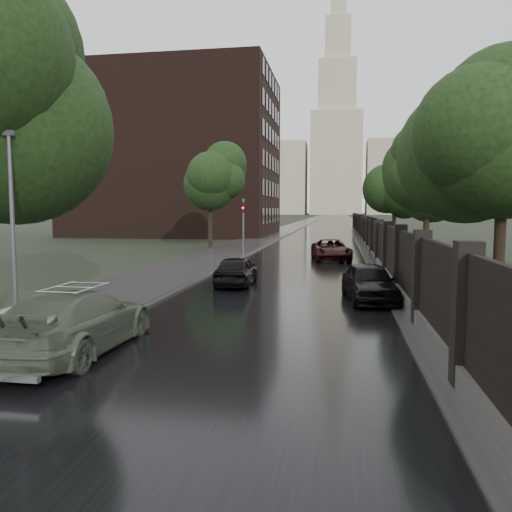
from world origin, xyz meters
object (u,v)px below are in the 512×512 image
(tree_right_a, at_px, (503,157))
(tree_right_c, at_px, (395,191))
(tree_right_b, at_px, (428,181))
(car_right_near, at_px, (369,282))
(traffic_light, at_px, (243,222))
(tree_left_far, at_px, (210,185))
(volga_sedan, at_px, (75,321))
(hatchback_left, at_px, (236,271))
(lamp_post, at_px, (13,234))
(car_right_far, at_px, (331,250))

(tree_right_a, distance_m, tree_right_c, 32.00)
(tree_right_b, bearing_deg, tree_right_c, 90.00)
(tree_right_b, distance_m, car_right_near, 14.64)
(tree_right_a, height_order, car_right_near, tree_right_a)
(tree_right_a, relative_size, traffic_light, 1.75)
(tree_right_a, bearing_deg, tree_left_far, 125.17)
(tree_right_c, bearing_deg, volga_sedan, -105.85)
(tree_left_far, relative_size, hatchback_left, 1.96)
(tree_right_c, xyz_separation_m, car_right_near, (-4.10, -31.39, -4.26))
(traffic_light, bearing_deg, tree_left_far, 126.47)
(tree_right_b, height_order, hatchback_left, tree_right_b)
(lamp_post, relative_size, car_right_near, 1.27)
(lamp_post, relative_size, traffic_light, 1.28)
(lamp_post, xyz_separation_m, car_right_far, (7.23, 21.36, -2.00))
(volga_sedan, relative_size, car_right_near, 1.25)
(hatchback_left, bearing_deg, tree_right_a, 158.59)
(tree_right_a, xyz_separation_m, car_right_far, (-5.67, 14.86, -4.27))
(tree_right_b, height_order, car_right_near, tree_right_b)
(tree_left_far, xyz_separation_m, car_right_near, (11.40, -21.39, -4.56))
(tree_right_a, relative_size, lamp_post, 1.37)
(tree_right_c, xyz_separation_m, volga_sedan, (-11.07, -39.00, -4.22))
(volga_sedan, bearing_deg, tree_right_a, -148.44)
(lamp_post, distance_m, volga_sedan, 2.71)
(traffic_light, bearing_deg, tree_right_a, -55.23)
(tree_right_c, bearing_deg, hatchback_left, -108.36)
(tree_left_far, bearing_deg, car_right_far, -35.97)
(traffic_light, relative_size, volga_sedan, 0.80)
(tree_right_a, distance_m, traffic_light, 20.85)
(lamp_post, bearing_deg, traffic_light, 87.32)
(tree_right_c, relative_size, car_right_near, 1.74)
(tree_right_c, height_order, car_right_near, tree_right_c)
(traffic_light, distance_m, volga_sedan, 24.06)
(tree_left_far, distance_m, traffic_light, 6.84)
(car_right_near, bearing_deg, tree_right_a, -15.72)
(volga_sedan, bearing_deg, tree_left_far, -82.06)
(tree_left_far, bearing_deg, tree_right_a, -54.83)
(tree_right_a, bearing_deg, lamp_post, -153.26)
(tree_right_a, height_order, volga_sedan, tree_right_a)
(tree_left_far, xyz_separation_m, tree_right_c, (15.50, 10.00, -0.29))
(tree_left_far, bearing_deg, tree_right_b, -27.30)
(tree_right_b, bearing_deg, tree_left_far, 152.70)
(tree_right_a, relative_size, tree_right_c, 1.00)
(tree_right_c, xyz_separation_m, lamp_post, (-12.90, -38.50, -2.28))
(volga_sedan, xyz_separation_m, car_right_far, (5.41, 21.86, -0.05))
(car_right_far, bearing_deg, hatchback_left, -116.33)
(tree_right_c, distance_m, lamp_post, 40.67)
(tree_left_far, height_order, tree_right_c, tree_left_far)
(car_right_near, distance_m, car_right_far, 14.34)
(tree_right_c, height_order, traffic_light, tree_right_c)
(tree_right_b, xyz_separation_m, volga_sedan, (-11.07, -21.00, -4.22))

